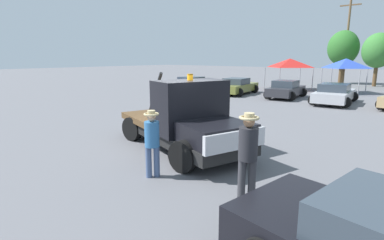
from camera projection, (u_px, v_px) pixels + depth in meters
ground_plane at (181, 148)px, 10.21m from camera, size 160.00×160.00×0.00m
tow_truck at (186, 122)px, 9.71m from camera, size 6.03×3.70×2.54m
person_near_truck at (248, 149)px, 6.35m from camera, size 0.42×0.42×1.91m
person_at_hood at (152, 138)px, 7.56m from camera, size 0.39×0.39×1.75m
parked_car_navy at (192, 84)px, 26.67m from camera, size 2.54×4.43×1.34m
parked_car_olive at (237, 86)px, 25.01m from camera, size 2.89×5.05×1.34m
parked_car_charcoal at (286, 89)px, 22.56m from camera, size 2.60×4.38×1.34m
parked_car_silver at (334, 94)px, 19.88m from camera, size 2.84×5.02×1.34m
canopy_tent_red at (290, 63)px, 27.88m from camera, size 3.37×3.37×2.92m
canopy_tent_blue at (346, 63)px, 25.39m from camera, size 2.96×2.96×2.93m
tree_center at (343, 48)px, 34.13m from camera, size 3.37×3.37×6.02m
tree_right at (378, 51)px, 30.92m from camera, size 3.08×3.08×5.50m
utility_pole at (347, 37)px, 34.13m from camera, size 2.20×0.24×9.92m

